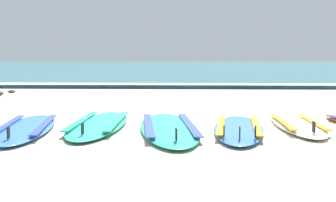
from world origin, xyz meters
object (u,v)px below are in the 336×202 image
object	(u,v)px
surfboard_3	(99,124)
surfboard_4	(169,128)
surfboard_5	(238,128)
surfboard_2	(26,128)
surfboard_6	(297,125)

from	to	relation	value
surfboard_3	surfboard_4	size ratio (longest dim) A/B	0.92
surfboard_3	surfboard_4	world-z (taller)	same
surfboard_5	surfboard_3	bearing A→B (deg)	170.49
surfboard_2	surfboard_3	size ratio (longest dim) A/B	0.97
surfboard_4	surfboard_6	distance (m)	1.51
surfboard_6	surfboard_2	bearing A→B (deg)	-173.17
surfboard_4	surfboard_6	xyz separation A→B (m)	(1.49, 0.28, 0.00)
surfboard_3	surfboard_6	bearing A→B (deg)	0.94
surfboard_4	surfboard_3	bearing A→B (deg)	163.89
surfboard_3	surfboard_4	xyz separation A→B (m)	(0.83, -0.24, -0.00)
surfboard_5	surfboard_2	bearing A→B (deg)	-178.50
surfboard_5	surfboard_6	size ratio (longest dim) A/B	1.11
surfboard_2	surfboard_4	bearing A→B (deg)	3.25
surfboard_2	surfboard_5	xyz separation A→B (m)	(2.37, 0.06, 0.00)
surfboard_3	surfboard_6	size ratio (longest dim) A/B	1.22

